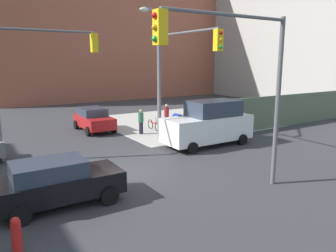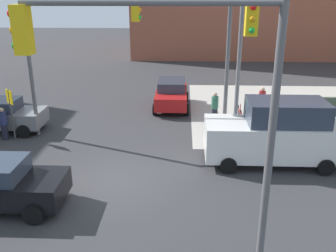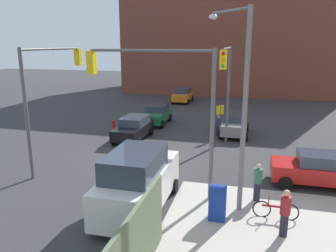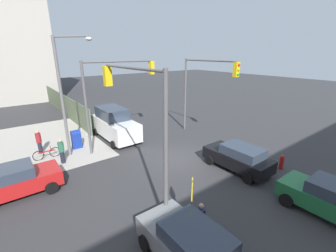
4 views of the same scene
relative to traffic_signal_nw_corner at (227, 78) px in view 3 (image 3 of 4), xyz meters
The scene contains 19 objects.
ground_plane 6.91m from the traffic_signal_nw_corner, 61.03° to the right, with size 120.00×120.00×0.00m, color #333335.
building_brick_west 29.81m from the traffic_signal_nw_corner, behind, with size 16.00×28.00×16.92m.
traffic_signal_nw_corner is the anchor object (origin of this frame).
traffic_signal_se_corner 10.22m from the traffic_signal_nw_corner, 61.75° to the right, with size 5.64×0.36×6.50m.
traffic_signal_ne_corner 7.33m from the traffic_signal_nw_corner, 17.46° to the right, with size 0.36×5.74×6.50m.
street_lamp_corner 7.48m from the traffic_signal_nw_corner, ahead, with size 2.22×1.82×8.00m.
warning_sign_two_way 4.20m from the traffic_signal_nw_corner, 168.84° to the right, with size 0.48×0.48×2.40m.
mailbox_blue 9.52m from the traffic_signal_nw_corner, ahead, with size 0.56×0.64×1.43m.
fire_hydrant 9.95m from the traffic_signal_nw_corner, 106.08° to the right, with size 0.26×0.26×0.94m.
hatchback_black 7.52m from the traffic_signal_nw_corner, 97.88° to the right, with size 4.20×2.02×1.62m.
sedan_orange 18.36m from the traffic_signal_nw_corner, 159.78° to the right, with size 4.02×2.02×1.62m.
coupe_green 9.33m from the traffic_signal_nw_corner, 133.31° to the right, with size 3.84×2.02×1.62m.
coupe_red 7.47m from the traffic_signal_nw_corner, 47.62° to the left, with size 2.02×4.00×1.62m.
hatchback_gray 5.52m from the traffic_signal_nw_corner, behind, with size 4.08×2.02×1.62m.
van_white_delivery 9.74m from the traffic_signal_nw_corner, 17.16° to the right, with size 5.40×2.32×2.62m.
pedestrian_crossing 5.10m from the traffic_signal_nw_corner, 168.05° to the right, with size 0.36×0.36×1.56m.
pedestrian_waiting 10.41m from the traffic_signal_nw_corner, 17.33° to the left, with size 0.36×0.36×1.78m.
pedestrian_walking_north 7.92m from the traffic_signal_nw_corner, 16.64° to the left, with size 0.36×0.36×1.70m.
bicycle_leaning_on_fence 9.54m from the traffic_signal_nw_corner, 18.43° to the left, with size 0.05×1.75×0.97m.
Camera 3 is at (17.83, 5.99, 6.64)m, focal length 35.00 mm.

